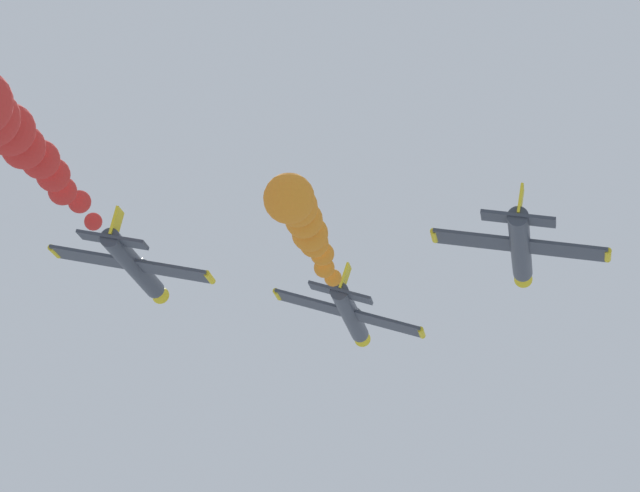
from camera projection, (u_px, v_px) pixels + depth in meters
The scene contains 5 objects.
airplane_lead at pixel (351, 314), 85.87m from camera, with size 9.20×10.35×3.44m.
smoke_trail_lead at pixel (302, 220), 69.27m from camera, with size 2.41×15.96×2.68m.
airplane_left_inner at pixel (135, 265), 79.03m from camera, with size 9.41×10.35×3.06m.
smoke_trail_left_inner at pixel (11, 135), 58.27m from camera, with size 3.73×20.68×4.42m.
airplane_right_inner at pixel (521, 246), 75.62m from camera, with size 9.47×10.35×2.87m.
Camera 1 is at (11.24, -69.03, 89.99)m, focal length 79.50 mm.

